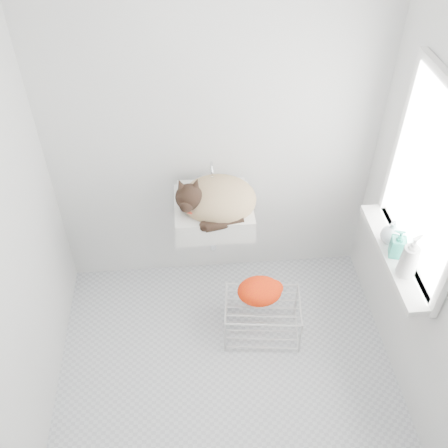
{
  "coord_description": "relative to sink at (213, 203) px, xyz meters",
  "views": [
    {
      "loc": [
        -0.17,
        -1.82,
        2.97
      ],
      "look_at": [
        0.02,
        0.5,
        0.88
      ],
      "focal_mm": 40.76,
      "sensor_mm": 36.0,
      "label": 1
    }
  ],
  "objects": [
    {
      "name": "cat",
      "position": [
        0.01,
        -0.02,
        0.04
      ],
      "size": [
        0.52,
        0.43,
        0.32
      ],
      "rotation": [
        0.0,
        0.0,
        -0.07
      ],
      "color": "#A27B5A",
      "rests_on": "sink"
    },
    {
      "name": "right_wall",
      "position": [
        1.13,
        -0.74,
        0.4
      ],
      "size": [
        0.02,
        2.0,
        2.5
      ],
      "primitive_type": "cube",
      "color": "silver",
      "rests_on": "ground"
    },
    {
      "name": "window_frame",
      "position": [
        1.1,
        -0.54,
        0.5
      ],
      "size": [
        0.04,
        0.9,
        1.1
      ],
      "primitive_type": "cube",
      "color": "white",
      "rests_on": "right_wall"
    },
    {
      "name": "wire_rack",
      "position": [
        0.3,
        -0.41,
        -0.7
      ],
      "size": [
        0.54,
        0.4,
        0.3
      ],
      "primitive_type": "cube",
      "rotation": [
        0.0,
        0.0,
        -0.11
      ],
      "color": "silver",
      "rests_on": "floor"
    },
    {
      "name": "faucet",
      "position": [
        0.0,
        0.18,
        0.14
      ],
      "size": [
        0.18,
        0.13,
        0.18
      ],
      "primitive_type": null,
      "color": "silver",
      "rests_on": "sink"
    },
    {
      "name": "bottle_c",
      "position": [
        1.03,
        -0.45,
        0.0
      ],
      "size": [
        0.17,
        0.17,
        0.16
      ],
      "primitive_type": "imported",
      "rotation": [
        0.0,
        0.0,
        5.5
      ],
      "color": "white",
      "rests_on": "windowsill"
    },
    {
      "name": "bottle_b",
      "position": [
        1.03,
        -0.56,
        0.0
      ],
      "size": [
        0.11,
        0.1,
        0.18
      ],
      "primitive_type": "imported",
      "rotation": [
        0.0,
        0.0,
        4.42
      ],
      "color": "#1E836F",
      "rests_on": "windowsill"
    },
    {
      "name": "floor",
      "position": [
        0.03,
        -0.74,
        -0.85
      ],
      "size": [
        2.2,
        2.0,
        0.02
      ],
      "primitive_type": "cube",
      "color": "silver",
      "rests_on": "ground"
    },
    {
      "name": "window_glass",
      "position": [
        1.11,
        -0.54,
        0.5
      ],
      "size": [
        0.01,
        0.8,
        1.0
      ],
      "primitive_type": "cube",
      "color": "white",
      "rests_on": "right_wall"
    },
    {
      "name": "bottle_a",
      "position": [
        1.03,
        -0.71,
        0.0
      ],
      "size": [
        0.12,
        0.12,
        0.24
      ],
      "primitive_type": "imported",
      "rotation": [
        0.0,
        0.0,
        2.02
      ],
      "color": "silver",
      "rests_on": "windowsill"
    },
    {
      "name": "left_wall",
      "position": [
        -1.07,
        -0.74,
        0.4
      ],
      "size": [
        0.02,
        2.0,
        2.5
      ],
      "primitive_type": "cube",
      "color": "silver",
      "rests_on": "ground"
    },
    {
      "name": "windowsill",
      "position": [
        1.04,
        -0.54,
        -0.02
      ],
      "size": [
        0.16,
        0.88,
        0.04
      ],
      "primitive_type": "cube",
      "color": "white",
      "rests_on": "right_wall"
    },
    {
      "name": "towel",
      "position": [
        0.28,
        -0.36,
        -0.52
      ],
      "size": [
        0.32,
        0.23,
        0.13
      ],
      "primitive_type": "ellipsoid",
      "rotation": [
        0.0,
        0.0,
        0.06
      ],
      "color": "#EB4D00",
      "rests_on": "wire_rack"
    },
    {
      "name": "back_wall",
      "position": [
        0.03,
        0.26,
        0.4
      ],
      "size": [
        2.2,
        0.02,
        2.5
      ],
      "primitive_type": "cube",
      "color": "silver",
      "rests_on": "ground"
    },
    {
      "name": "sink",
      "position": [
        0.0,
        0.0,
        0.0
      ],
      "size": [
        0.51,
        0.44,
        0.2
      ],
      "primitive_type": "cube",
      "color": "white",
      "rests_on": "back_wall"
    }
  ]
}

